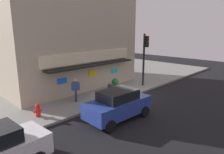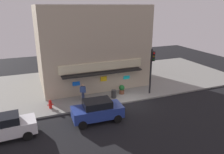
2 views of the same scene
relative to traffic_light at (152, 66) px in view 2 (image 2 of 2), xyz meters
The scene contains 10 objects.
ground_plane 4.31m from the traffic_light, 160.47° to the right, with size 48.36×48.36×0.00m, color black.
sidewalk 6.86m from the traffic_light, 117.05° to the left, with size 32.24×12.91×0.15m, color gray.
corner_building 8.02m from the traffic_light, 124.47° to the left, with size 11.47×9.65×8.73m.
traffic_light is the anchor object (origin of this frame).
fire_hydrant 10.28m from the traffic_light, behind, with size 0.52×0.28×0.79m.
trash_can 4.68m from the traffic_light, behind, with size 0.51×0.51×0.79m, color #2D2D2D.
pedestrian 7.20m from the traffic_light, behind, with size 0.55×0.48×1.64m.
potted_plant_by_doorway 3.84m from the traffic_light, 159.39° to the left, with size 0.57×0.57×0.95m.
parked_car_white 14.06m from the traffic_light, 167.57° to the right, with size 4.60×2.10×1.72m.
parked_car_blue 7.61m from the traffic_light, 156.16° to the right, with size 4.07×2.13×1.74m.
Camera 2 is at (-8.52, -16.71, 8.79)m, focal length 34.67 mm.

